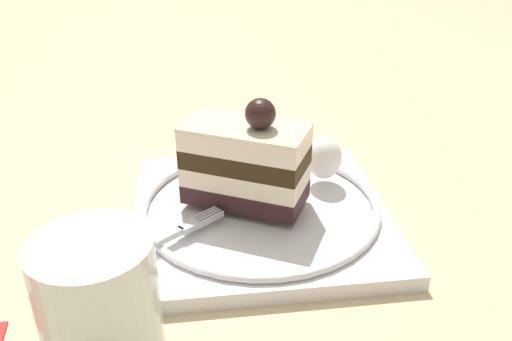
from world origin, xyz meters
TOP-DOWN VIEW (x-y plane):
  - ground_plane at (0.00, 0.00)m, footprint 2.40×2.40m
  - dessert_plate at (0.01, -0.00)m, footprint 0.26×0.26m
  - cake_slice at (0.01, -0.01)m, footprint 0.08×0.11m
  - whipped_cream_dollop at (-0.04, 0.05)m, footprint 0.03×0.03m
  - fork at (0.07, -0.06)m, footprint 0.09×0.07m
  - drink_glass_near at (0.17, -0.08)m, footprint 0.07×0.07m

SIDE VIEW (x-z plane):
  - ground_plane at x=0.00m, z-range 0.00..0.00m
  - dessert_plate at x=0.01m, z-range 0.00..0.02m
  - fork at x=0.07m, z-range 0.02..0.02m
  - drink_glass_near at x=0.17m, z-range -0.01..0.08m
  - whipped_cream_dollop at x=-0.04m, z-range 0.02..0.06m
  - cake_slice at x=0.01m, z-range 0.01..0.10m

